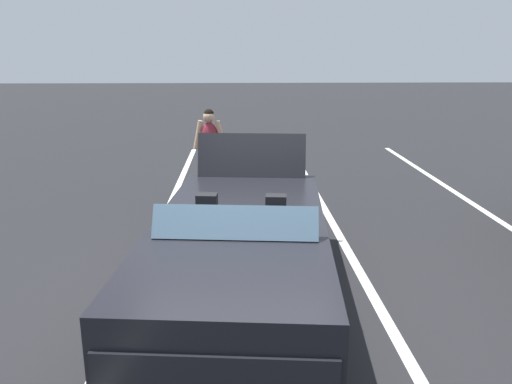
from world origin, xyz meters
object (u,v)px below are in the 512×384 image
object	(u,v)px
convertible_car	(238,259)
duffel_bag	(251,185)
suitcase_medium_bright	(260,188)
traveler_person	(210,149)
suitcase_large_black	(221,189)

from	to	relation	value
convertible_car	duffel_bag	distance (m)	4.65
suitcase_medium_bright	duffel_bag	size ratio (longest dim) A/B	1.30
suitcase_medium_bright	traveler_person	xyz separation A→B (m)	(-0.39, -0.89, 0.62)
convertible_car	duffel_bag	bearing A→B (deg)	-177.95
suitcase_medium_bright	duffel_bag	bearing A→B (deg)	73.23
duffel_bag	suitcase_large_black	bearing A→B (deg)	-27.10
suitcase_medium_bright	traveler_person	bearing A→B (deg)	129.86
suitcase_large_black	duffel_bag	distance (m)	1.21
duffel_bag	traveler_person	xyz separation A→B (m)	(0.38, -0.75, 0.77)
convertible_car	traveler_person	size ratio (longest dim) A/B	2.59
traveler_person	suitcase_large_black	bearing A→B (deg)	25.69
suitcase_medium_bright	duffel_bag	world-z (taller)	suitcase_medium_bright
suitcase_large_black	traveler_person	xyz separation A→B (m)	(-0.68, -0.21, 0.56)
convertible_car	traveler_person	xyz separation A→B (m)	(-4.24, -0.50, 0.34)
convertible_car	duffel_bag	size ratio (longest dim) A/B	6.10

